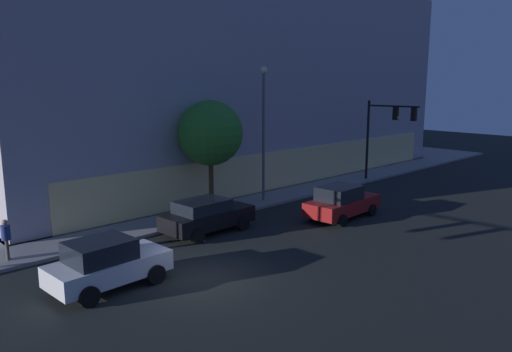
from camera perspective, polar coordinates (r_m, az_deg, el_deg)
The scene contains 9 objects.
ground_plane at distance 18.78m, azimuth -5.94°, elevation -11.84°, with size 120.00×120.00×0.00m, color black.
modern_building at distance 42.97m, azimuth -8.51°, elevation 12.34°, with size 37.20×25.53×16.96m.
traffic_light_far_corner at distance 36.25m, azimuth 14.91°, elevation 5.77°, with size 0.57×3.86×5.74m.
street_lamp_sidewalk at distance 29.16m, azimuth 0.88°, elevation 6.75°, with size 0.44×0.44×7.93m.
sidewalk_tree at distance 27.08m, azimuth -5.31°, elevation 4.95°, with size 3.57×3.57×6.11m.
pedestrian_waiting at distance 22.28m, azimuth -26.95°, elevation -6.21°, with size 0.36×0.36×1.67m.
car_white at distance 18.44m, azimuth -16.90°, elevation -9.64°, with size 4.28×2.30×1.81m.
car_black at distance 23.99m, azimuth -5.75°, elevation -4.55°, with size 4.68×2.32×1.67m.
car_red at distance 26.84m, azimuth 9.87°, elevation -2.98°, with size 4.76×2.30×1.78m.
Camera 1 is at (-10.52, -13.76, 7.24)m, focal length 34.58 mm.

